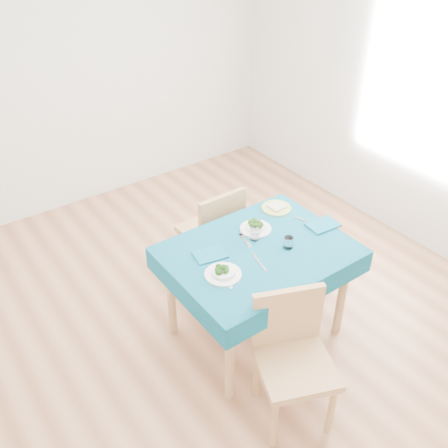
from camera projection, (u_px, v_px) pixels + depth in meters
room_shell at (224, 157)px, 3.06m from camera, size 4.02×4.52×2.73m
table at (257, 293)px, 3.48m from camera, size 1.18×0.90×0.76m
chair_near at (297, 354)px, 2.82m from camera, size 0.58×0.60×1.07m
chair_far at (209, 222)px, 3.96m from camera, size 0.42×0.46×1.03m
bowl_near at (223, 271)px, 3.03m from camera, size 0.23×0.23×0.07m
bowl_far at (256, 226)px, 3.43m from camera, size 0.22×0.22×0.07m
fork_near at (224, 281)px, 3.00m from camera, size 0.02×0.17×0.00m
knife_near at (259, 262)px, 3.15m from camera, size 0.06×0.20×0.00m
fork_far at (245, 241)px, 3.34m from camera, size 0.06×0.17×0.00m
knife_far at (309, 222)px, 3.52m from camera, size 0.08×0.23×0.00m
napkin_near at (210, 255)px, 3.21m from camera, size 0.23×0.18×0.01m
napkin_far at (323, 225)px, 3.49m from camera, size 0.23×0.17×0.01m
tumbler_center at (255, 234)px, 3.34m from camera, size 0.06×0.06×0.08m
tumbler_side at (288, 243)px, 3.26m from camera, size 0.06×0.06×0.08m
side_plate at (276, 208)px, 3.67m from camera, size 0.22×0.22×0.01m
bread_slice at (277, 206)px, 3.66m from camera, size 0.12×0.12×0.02m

